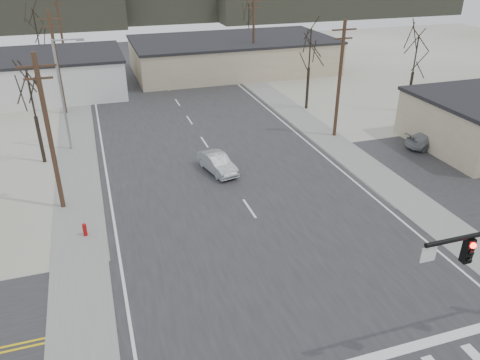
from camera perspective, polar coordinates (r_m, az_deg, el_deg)
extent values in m
plane|color=silver|center=(24.34, 7.45, -12.61)|extent=(140.00, 140.00, 0.00)
cube|color=#262729|center=(36.33, -2.44, 1.78)|extent=(18.00, 110.00, 0.05)
cube|color=#262729|center=(24.33, 7.45, -12.57)|extent=(90.00, 10.00, 0.04)
cube|color=gray|center=(39.89, -19.30, 2.60)|extent=(3.00, 90.00, 0.06)
cube|color=gray|center=(44.26, 9.15, 6.16)|extent=(3.00, 90.00, 0.06)
cube|color=black|center=(18.72, 25.99, -7.70)|extent=(0.32, 0.30, 1.00)
sphere|color=#FF0C05|center=(18.46, 26.53, -7.15)|extent=(0.22, 0.22, 0.22)
cube|color=silver|center=(17.57, 22.00, -8.40)|extent=(0.60, 0.04, 0.60)
cylinder|color=#A50C0C|center=(29.01, -18.37, -5.92)|extent=(0.24, 0.24, 0.70)
sphere|color=#A50C0C|center=(28.80, -18.48, -5.24)|extent=(0.24, 0.24, 0.24)
cube|color=silver|center=(58.77, -25.13, 11.26)|extent=(22.00, 12.00, 4.20)
cube|color=black|center=(58.30, -25.56, 13.37)|extent=(22.30, 12.30, 0.30)
cube|color=#B6AE8B|center=(64.97, -0.89, 14.90)|extent=(26.00, 14.00, 4.00)
cube|color=black|center=(64.57, -0.90, 16.76)|extent=(26.30, 14.30, 0.30)
cylinder|color=#442C1F|center=(30.72, -22.20, 5.03)|extent=(0.30, 0.30, 10.00)
cube|color=#442C1F|center=(29.57, -23.62, 12.59)|extent=(2.20, 0.12, 0.12)
cube|color=#442C1F|center=(29.72, -23.37, 11.29)|extent=(1.60, 0.12, 0.12)
cylinder|color=#442C1F|center=(49.95, -21.36, 13.03)|extent=(0.30, 0.30, 10.00)
cube|color=#442C1F|center=(49.25, -22.21, 17.74)|extent=(2.20, 0.12, 0.12)
cube|color=#442C1F|center=(49.34, -22.06, 16.95)|extent=(1.60, 0.12, 0.12)
cylinder|color=#442C1F|center=(69.61, -20.98, 16.55)|extent=(0.30, 0.30, 10.00)
cube|color=#442C1F|center=(69.18, -21.48, 19.37)|extent=(1.60, 0.12, 0.12)
cylinder|color=#442C1F|center=(41.52, 12.02, 11.75)|extent=(0.30, 0.30, 10.00)
cube|color=#442C1F|center=(40.68, 12.61, 17.46)|extent=(2.20, 0.12, 0.12)
cube|color=#442C1F|center=(40.79, 12.50, 16.50)|extent=(1.60, 0.12, 0.12)
cylinder|color=#442C1F|center=(61.14, 1.65, 17.00)|extent=(0.30, 0.30, 10.00)
cube|color=#442C1F|center=(60.57, 1.71, 20.92)|extent=(2.20, 0.12, 0.12)
cube|color=#442C1F|center=(60.65, 1.70, 20.26)|extent=(1.60, 0.12, 0.12)
cylinder|color=gray|center=(40.34, -20.86, 9.42)|extent=(0.20, 0.20, 9.00)
cylinder|color=gray|center=(39.34, -20.43, 15.74)|extent=(2.00, 0.12, 0.12)
cube|color=gray|center=(39.32, -18.92, 15.88)|extent=(0.60, 0.25, 0.18)
cylinder|color=black|center=(39.41, -23.17, 4.54)|extent=(0.28, 0.28, 3.75)
cylinder|color=black|center=(38.39, -24.07, 9.20)|extent=(0.14, 0.14, 3.75)
cylinder|color=black|center=(49.53, 8.22, 11.00)|extent=(0.28, 0.28, 4.25)
cylinder|color=black|center=(48.65, 8.52, 15.34)|extent=(0.14, 0.14, 4.25)
cylinder|color=black|center=(64.35, -22.92, 12.98)|extent=(0.28, 0.28, 4.50)
cylinder|color=black|center=(63.65, -23.59, 16.49)|extent=(0.14, 0.14, 4.50)
cylinder|color=black|center=(73.96, 1.06, 16.35)|extent=(0.28, 0.28, 4.00)
cylinder|color=black|center=(73.39, 1.09, 19.12)|extent=(0.14, 0.14, 4.00)
cylinder|color=black|center=(51.22, 19.97, 10.06)|extent=(0.28, 0.28, 4.00)
cylinder|color=black|center=(50.40, 20.62, 13.96)|extent=(0.14, 0.14, 4.00)
cube|color=#333026|center=(122.49, 11.50, 20.36)|extent=(60.00, 18.00, 5.50)
imported|color=gray|center=(35.04, -2.79, 2.08)|extent=(2.36, 4.41, 1.38)
imported|color=black|center=(66.60, -7.62, 13.97)|extent=(3.45, 6.00, 1.64)
imported|color=black|center=(73.76, -11.05, 14.81)|extent=(2.78, 3.99, 1.26)
imported|color=gray|center=(42.54, 22.36, 4.54)|extent=(4.60, 1.93, 1.33)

